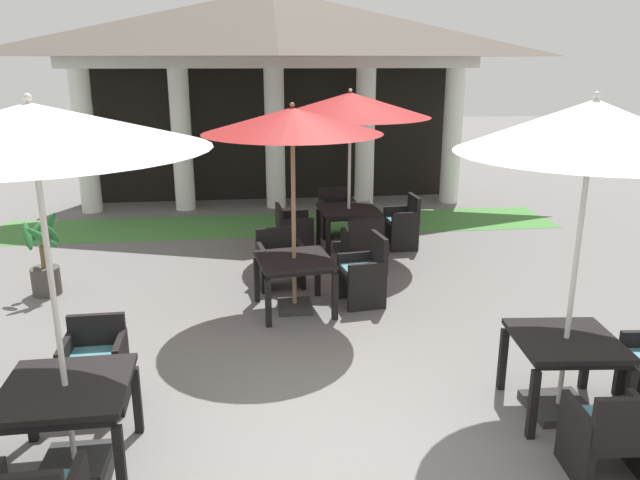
{
  "coord_description": "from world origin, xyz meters",
  "views": [
    {
      "loc": [
        -0.6,
        -4.34,
        3.17
      ],
      "look_at": [
        0.24,
        2.74,
        1.06
      ],
      "focal_mm": 34.47,
      "sensor_mm": 36.0,
      "label": 1
    }
  ],
  "objects": [
    {
      "name": "patio_table_mid_right",
      "position": [
        -0.05,
        3.12,
        0.62
      ],
      "size": [
        1.04,
        1.04,
        0.72
      ],
      "rotation": [
        0.0,
        0.0,
        0.14
      ],
      "color": "black",
      "rests_on": "ground"
    },
    {
      "name": "potted_palm_left_edge",
      "position": [
        -3.45,
        4.1,
        0.39
      ],
      "size": [
        0.55,
        0.56,
        1.18
      ],
      "color": "#47423D",
      "rests_on": "ground"
    },
    {
      "name": "patio_chair_mid_right_east",
      "position": [
        0.89,
        3.26,
        0.42
      ],
      "size": [
        0.61,
        0.62,
        0.95
      ],
      "rotation": [
        0.0,
        0.0,
        -4.57
      ],
      "color": "black",
      "rests_on": "ground"
    },
    {
      "name": "patio_table_near_foreground",
      "position": [
        1.07,
        5.62,
        0.64
      ],
      "size": [
        1.02,
        1.02,
        0.74
      ],
      "rotation": [
        0.0,
        0.0,
        0.07
      ],
      "color": "black",
      "rests_on": "ground"
    },
    {
      "name": "lawn_strip",
      "position": [
        0.0,
        7.46,
        0.0
      ],
      "size": [
        10.93,
        1.75,
        0.01
      ],
      "primitive_type": "cube",
      "color": "#47843D",
      "rests_on": "ground"
    },
    {
      "name": "ground_plane",
      "position": [
        0.0,
        0.0,
        0.0
      ],
      "size": [
        60.0,
        60.0,
        0.0
      ],
      "primitive_type": "plane",
      "color": "slate"
    },
    {
      "name": "patio_chair_mid_left_south",
      "position": [
        2.12,
        -0.53,
        0.39
      ],
      "size": [
        0.64,
        0.61,
        0.83
      ],
      "rotation": [
        0.0,
        0.0,
        -0.09
      ],
      "color": "black",
      "rests_on": "ground"
    },
    {
      "name": "patio_umbrella_mid_right",
      "position": [
        -0.05,
        3.12,
        2.42
      ],
      "size": [
        2.2,
        2.2,
        2.67
      ],
      "color": "#2D2D2D",
      "rests_on": "ground"
    },
    {
      "name": "patio_table_mid_left",
      "position": [
        2.21,
        0.43,
        0.65
      ],
      "size": [
        0.98,
        0.98,
        0.75
      ],
      "rotation": [
        0.0,
        0.0,
        -0.09
      ],
      "color": "black",
      "rests_on": "ground"
    },
    {
      "name": "patio_chair_near_foreground_west",
      "position": [
        0.11,
        5.56,
        0.41
      ],
      "size": [
        0.6,
        0.64,
        0.84
      ],
      "rotation": [
        0.0,
        0.0,
        -1.51
      ],
      "color": "black",
      "rests_on": "ground"
    },
    {
      "name": "patio_umbrella_mid_left",
      "position": [
        2.21,
        0.43,
        2.6
      ],
      "size": [
        2.23,
        2.23,
        2.92
      ],
      "color": "#2D2D2D",
      "rests_on": "ground"
    },
    {
      "name": "patio_chair_near_foreground_east",
      "position": [
        2.03,
        5.69,
        0.43
      ],
      "size": [
        0.53,
        0.58,
        0.92
      ],
      "rotation": [
        0.0,
        0.0,
        -4.65
      ],
      "color": "black",
      "rests_on": "ground"
    },
    {
      "name": "patio_table_far_back",
      "position": [
        -2.06,
        0.09,
        0.65
      ],
      "size": [
        0.98,
        0.98,
        0.75
      ],
      "rotation": [
        0.0,
        0.0,
        0.03
      ],
      "color": "black",
      "rests_on": "ground"
    },
    {
      "name": "patio_chair_mid_right_north",
      "position": [
        -0.19,
        4.06,
        0.4
      ],
      "size": [
        0.7,
        0.61,
        0.82
      ],
      "rotation": [
        0.0,
        0.0,
        -3.0
      ],
      "color": "black",
      "rests_on": "ground"
    },
    {
      "name": "terracotta_urn",
      "position": [
        1.38,
        6.16,
        0.14
      ],
      "size": [
        0.3,
        0.3,
        0.36
      ],
      "color": "brown",
      "rests_on": "ground"
    },
    {
      "name": "patio_umbrella_far_back",
      "position": [
        -2.06,
        0.09,
        2.69
      ],
      "size": [
        2.44,
        2.44,
        2.95
      ],
      "color": "#2D2D2D",
      "rests_on": "ground"
    },
    {
      "name": "patio_umbrella_near_foreground",
      "position": [
        1.07,
        5.62,
        2.44
      ],
      "size": [
        2.61,
        2.61,
        2.71
      ],
      "color": "#2D2D2D",
      "rests_on": "ground"
    },
    {
      "name": "patio_chair_near_foreground_south",
      "position": [
        1.13,
        4.66,
        0.39
      ],
      "size": [
        0.6,
        0.6,
        0.87
      ],
      "rotation": [
        0.0,
        0.0,
        0.07
      ],
      "color": "black",
      "rests_on": "ground"
    },
    {
      "name": "background_pavilion",
      "position": [
        -0.0,
        9.13,
        3.5
      ],
      "size": [
        9.13,
        3.08,
        4.54
      ],
      "color": "white",
      "rests_on": "ground"
    },
    {
      "name": "patio_chair_near_foreground_north",
      "position": [
        1.01,
        6.59,
        0.42
      ],
      "size": [
        0.66,
        0.58,
        0.87
      ],
      "rotation": [
        0.0,
        0.0,
        -3.08
      ],
      "color": "black",
      "rests_on": "ground"
    },
    {
      "name": "patio_chair_far_back_north",
      "position": [
        -2.09,
        1.07,
        0.41
      ],
      "size": [
        0.57,
        0.54,
        0.83
      ],
      "rotation": [
        0.0,
        0.0,
        -3.11
      ],
      "color": "black",
      "rests_on": "ground"
    }
  ]
}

